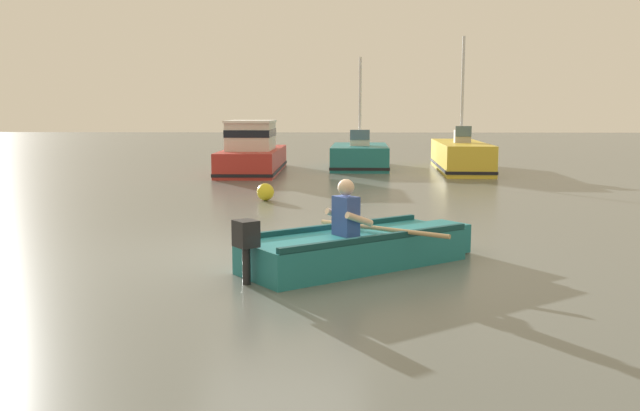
# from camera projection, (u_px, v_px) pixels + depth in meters

# --- Properties ---
(ground_plane) EXTENTS (120.00, 120.00, 0.00)m
(ground_plane) POSITION_uv_depth(u_px,v_px,m) (281.00, 254.00, 9.97)
(ground_plane) COLOR slate
(rowboat_with_person) EXTENTS (3.29, 2.78, 1.19)m
(rowboat_with_person) POSITION_uv_depth(u_px,v_px,m) (359.00, 247.00, 9.15)
(rowboat_with_person) COLOR #1E727A
(rowboat_with_person) RESTS_ON ground
(moored_boat_red) EXTENTS (1.96, 6.07, 1.78)m
(moored_boat_red) POSITION_uv_depth(u_px,v_px,m) (253.00, 153.00, 23.32)
(moored_boat_red) COLOR #B72D28
(moored_boat_red) RESTS_ON ground
(moored_boat_teal) EXTENTS (2.17, 4.69, 4.03)m
(moored_boat_teal) POSITION_uv_depth(u_px,v_px,m) (360.00, 157.00, 25.13)
(moored_boat_teal) COLOR #1E727A
(moored_boat_teal) RESTS_ON ground
(moored_boat_yellow) EXTENTS (1.90, 6.40, 4.65)m
(moored_boat_yellow) POSITION_uv_depth(u_px,v_px,m) (460.00, 157.00, 24.12)
(moored_boat_yellow) COLOR gold
(moored_boat_yellow) RESTS_ON ground
(mooring_buoy) EXTENTS (0.41, 0.41, 0.41)m
(mooring_buoy) POSITION_uv_depth(u_px,v_px,m) (265.00, 192.00, 15.92)
(mooring_buoy) COLOR yellow
(mooring_buoy) RESTS_ON ground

